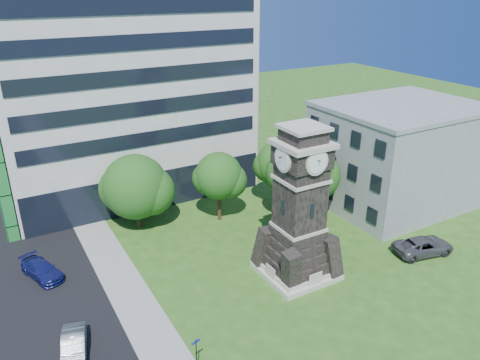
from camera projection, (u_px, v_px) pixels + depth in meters
ground at (279, 297)px, 34.58m from camera, size 160.00×160.00×0.00m
sidewalk at (133, 300)px, 34.23m from camera, size 3.00×70.00×0.06m
street at (6, 341)px, 30.37m from camera, size 14.00×80.00×0.02m
clock_tower at (299, 214)px, 35.48m from camera, size 5.40×5.40×12.22m
office_tall at (117, 59)px, 48.23m from camera, size 26.20×15.11×28.60m
office_low at (398, 154)px, 48.05m from camera, size 15.20×12.20×10.40m
car_street_mid at (74, 347)px, 28.97m from camera, size 2.31×4.28×1.34m
car_street_north at (42, 270)px, 36.77m from camera, size 3.18×4.74×1.28m
car_east_lot at (423, 246)px, 39.91m from camera, size 5.63×3.46×1.46m
park_bench at (302, 268)px, 37.23m from camera, size 1.79×0.48×0.93m
street_sign at (196, 353)px, 27.23m from camera, size 0.61×0.06×2.55m
tree_nw at (136, 188)px, 42.93m from camera, size 6.64×6.04×7.23m
tree_nc at (219, 178)px, 44.24m from camera, size 4.98×4.53×6.90m
tree_ne at (279, 166)px, 47.52m from camera, size 5.16×4.69×6.82m
tree_east at (303, 172)px, 43.84m from camera, size 6.70×6.09×8.33m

